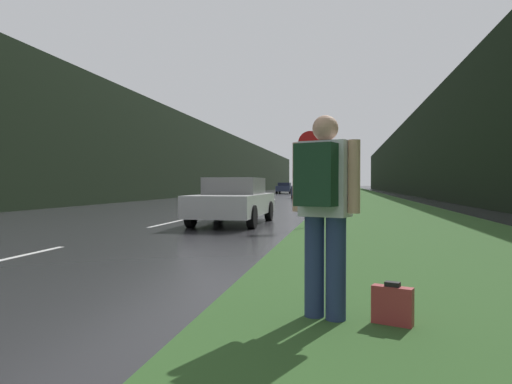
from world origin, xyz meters
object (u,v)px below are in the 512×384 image
Objects in this scene: hitchhiker_with_backpack at (324,203)px; suitcase at (392,306)px; car_passing_near at (234,200)px; stop_sign at (310,169)px; delivery_truck at (304,181)px; car_passing_far at (305,190)px; car_oncoming at (285,188)px.

suitcase is at bearing 15.20° from hitchhiker_with_backpack.
car_passing_near is (-3.77, 9.62, 0.54)m from suitcase.
stop_sign is 73.29m from delivery_truck.
suitcase is at bearing 96.08° from car_passing_far.
hitchhiker_with_backpack is at bearing 108.36° from car_passing_near.
car_oncoming is (-7.87, 53.42, 0.54)m from suitcase.
suitcase is 0.08× the size of car_passing_near.
delivery_truck is (-6.51, 73.00, 0.08)m from stop_sign.
car_passing_far is at bearing -77.20° from car_oncoming.
stop_sign reaches higher than car_oncoming.
delivery_truck is at bearing 114.85° from hitchhiker_with_backpack.
delivery_truck reaches higher than car_oncoming.
hitchhiker_with_backpack is 0.44× the size of car_oncoming.
suitcase is at bearing 111.38° from car_passing_near.
car_passing_near is (-3.18, 9.58, -0.34)m from hitchhiker_with_backpack.
car_oncoming is (-4.10, 43.79, 0.00)m from car_passing_near.
hitchhiker_with_backpack is at bearing 95.14° from car_passing_far.
car_oncoming is (-7.28, 53.37, -0.34)m from hitchhiker_with_backpack.
car_passing_far is at bearing 114.90° from hitchhiker_with_backpack.
stop_sign is 0.59× the size of car_passing_near.
delivery_truck reaches higher than car_passing_far.
stop_sign is 0.65× the size of car_oncoming.
car_oncoming reaches higher than suitcase.
car_passing_far is (0.00, 25.75, 0.01)m from car_passing_near.
stop_sign is 0.31× the size of delivery_truck.
delivery_truck is (-0.00, 28.31, 1.02)m from car_oncoming.
car_passing_far is at bearing -90.00° from car_passing_near.
car_passing_near is (-2.41, 0.90, -0.94)m from stop_sign.
stop_sign is at bearing 118.59° from suitcase.
delivery_truck reaches higher than suitcase.
delivery_truck is at bearing 95.10° from stop_sign.
car_oncoming is (-6.51, 44.69, -0.94)m from stop_sign.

